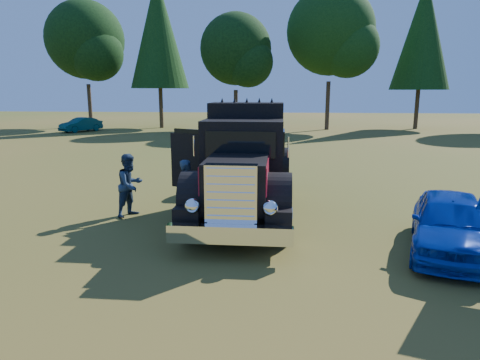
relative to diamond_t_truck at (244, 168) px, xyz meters
The scene contains 7 objects.
ground 3.36m from the diamond_t_truck, 70.95° to the right, with size 120.00×120.00×0.00m, color #354D16.
treeline 25.93m from the diamond_t_truck, 84.54° to the left, with size 72.10×24.04×13.84m.
diamond_t_truck is the anchor object (origin of this frame).
hotrod_coupe 5.17m from the diamond_t_truck, 28.29° to the right, with size 2.52×4.25×1.89m.
spectator_near 1.64m from the diamond_t_truck, 152.54° to the right, with size 0.59×0.38×1.61m, color #1A293D.
spectator_far 3.08m from the diamond_t_truck, behind, with size 0.82×0.64×1.70m, color #1D2844.
distant_teal_car 27.81m from the diamond_t_truck, 124.10° to the left, with size 1.23×3.53×1.16m, color #093634.
Camera 1 is at (-0.05, -8.35, 3.32)m, focal length 32.00 mm.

